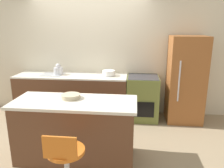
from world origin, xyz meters
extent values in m
plane|color=#998466|center=(0.00, 0.00, 0.00)|extent=(14.00, 14.00, 0.00)
cube|color=beige|center=(0.00, 0.70, 1.30)|extent=(8.00, 0.06, 2.60)
cube|color=brown|center=(-0.35, 0.35, 0.43)|extent=(2.36, 0.65, 0.87)
cube|color=silver|center=(-0.35, 0.35, 0.88)|extent=(2.36, 0.65, 0.03)
cube|color=#9EA3A8|center=(-0.77, 0.35, 0.90)|extent=(0.44, 0.36, 0.01)
cube|color=brown|center=(0.16, -1.23, 0.43)|extent=(1.67, 0.67, 0.86)
cube|color=silver|center=(0.16, -1.23, 0.88)|extent=(1.74, 0.71, 0.04)
cube|color=olive|center=(1.16, 0.35, 0.45)|extent=(0.64, 0.65, 0.90)
cube|color=black|center=(1.16, 0.01, 0.31)|extent=(0.45, 0.01, 0.31)
cube|color=#333338|center=(1.16, 0.35, 0.90)|extent=(0.61, 0.62, 0.01)
cube|color=#995628|center=(2.00, 0.35, 0.86)|extent=(0.69, 0.65, 1.73)
cube|color=silver|center=(1.81, 0.01, 0.91)|extent=(0.02, 0.02, 0.78)
cylinder|color=orange|center=(0.25, -1.95, 0.57)|extent=(0.42, 0.42, 0.04)
cube|color=orange|center=(0.25, -2.13, 0.71)|extent=(0.36, 0.02, 0.25)
cylinder|color=silver|center=(-0.64, 0.38, 0.98)|extent=(0.19, 0.19, 0.14)
sphere|color=silver|center=(-0.64, 0.38, 1.08)|extent=(0.11, 0.11, 0.11)
cylinder|color=white|center=(0.45, 0.38, 0.96)|extent=(0.26, 0.26, 0.10)
cylinder|color=#C1B28E|center=(0.08, -1.13, 0.93)|extent=(0.27, 0.27, 0.06)
camera|label=1|loc=(0.99, -4.04, 1.92)|focal=35.00mm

